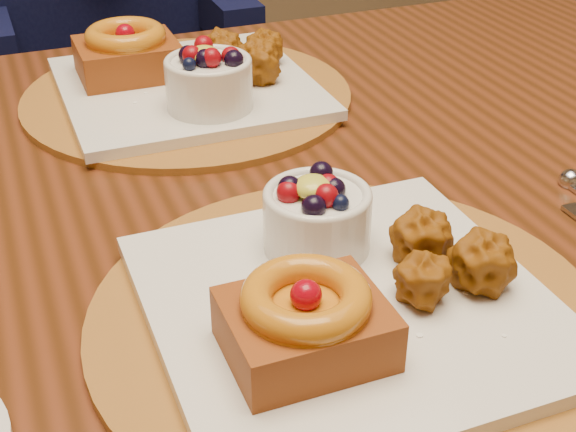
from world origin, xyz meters
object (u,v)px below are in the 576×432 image
(place_setting_far, at_px, (185,79))
(chair_far, at_px, (155,137))
(place_setting_near, at_px, (343,292))
(dining_table, at_px, (251,251))

(place_setting_far, relative_size, chair_far, 0.47)
(place_setting_near, bearing_deg, chair_far, 86.12)
(place_setting_near, distance_m, chair_far, 1.05)
(dining_table, relative_size, place_setting_near, 4.21)
(place_setting_far, height_order, chair_far, place_setting_far)
(dining_table, relative_size, place_setting_far, 4.21)
(dining_table, xyz_separation_m, place_setting_near, (-0.00, -0.22, 0.10))
(place_setting_far, distance_m, chair_far, 0.66)
(dining_table, height_order, place_setting_far, place_setting_far)
(dining_table, height_order, place_setting_near, place_setting_near)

